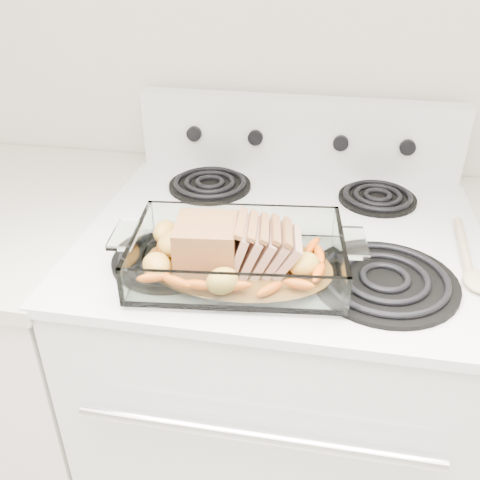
% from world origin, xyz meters
% --- Properties ---
extents(electric_range, '(0.78, 0.70, 1.12)m').
position_xyz_m(electric_range, '(0.00, 1.66, 0.48)').
color(electric_range, white).
rests_on(electric_range, ground).
extents(counter_left, '(0.58, 0.68, 0.93)m').
position_xyz_m(counter_left, '(-0.67, 1.66, 0.47)').
color(counter_left, white).
rests_on(counter_left, ground).
extents(baking_dish, '(0.36, 0.24, 0.07)m').
position_xyz_m(baking_dish, '(-0.06, 1.48, 0.96)').
color(baking_dish, silver).
rests_on(baking_dish, electric_range).
extents(pork_roast, '(0.21, 0.10, 0.08)m').
position_xyz_m(pork_roast, '(-0.08, 1.48, 0.99)').
color(pork_roast, brown).
rests_on(pork_roast, baking_dish).
extents(roast_vegetables, '(0.34, 0.18, 0.04)m').
position_xyz_m(roast_vegetables, '(-0.07, 1.51, 0.97)').
color(roast_vegetables, '#F95A05').
rests_on(roast_vegetables, baking_dish).
extents(wooden_spoon, '(0.05, 0.25, 0.02)m').
position_xyz_m(wooden_spoon, '(0.34, 1.57, 0.94)').
color(wooden_spoon, tan).
rests_on(wooden_spoon, electric_range).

